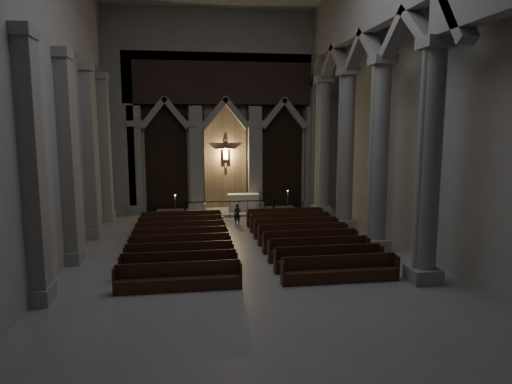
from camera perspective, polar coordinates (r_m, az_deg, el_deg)
room at (r=16.72m, az=-0.47°, el=16.35°), size 24.00×24.10×12.00m
sanctuary_wall at (r=28.06m, az=-3.86°, el=11.11°), size 14.00×0.77×12.00m
right_arcade at (r=19.54m, az=15.74°, el=15.56°), size 1.00×24.00×12.00m
left_pilasters at (r=20.42m, az=-21.08°, el=3.97°), size 0.60×13.00×8.03m
sanctuary_step at (r=27.59m, az=-3.57°, el=-2.49°), size 8.50×2.60×0.15m
altar at (r=27.84m, az=-1.59°, el=-1.21°), size 1.89×0.76×0.96m
altar_rail at (r=26.04m, az=-3.29°, el=-1.80°), size 5.17×0.09×1.02m
candle_stand_left at (r=26.16m, az=-10.05°, el=-2.54°), size 0.23×0.23×1.38m
candle_stand_right at (r=26.56m, az=3.97°, el=-2.17°), size 0.26×0.26×1.54m
pews at (r=19.51m, az=-1.42°, el=-6.42°), size 9.46×9.30×0.91m
worshipper at (r=24.40m, az=-2.37°, el=-2.80°), size 0.47×0.40×1.09m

